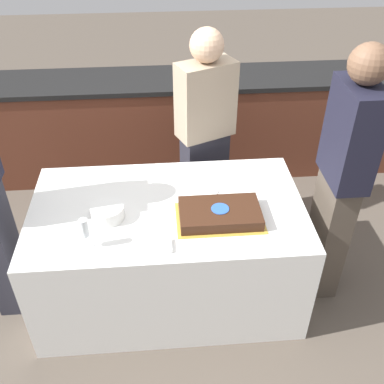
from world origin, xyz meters
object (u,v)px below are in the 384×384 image
cake (220,214)px  wine_glass (84,229)px  person_cutting_cake (205,134)px  person_seated_right (341,178)px  plate_stack (108,212)px

cake → wine_glass: 0.77m
person_cutting_cake → person_seated_right: 1.03m
cake → person_seated_right: (0.75, 0.14, 0.12)m
plate_stack → wine_glass: bearing=-111.6°
plate_stack → person_cutting_cake: 1.01m
person_seated_right → cake: bearing=-79.7°
plate_stack → person_seated_right: 1.41m
cake → person_seated_right: person_seated_right is taller
cake → person_seated_right: size_ratio=0.30×
cake → wine_glass: bearing=-166.5°
cake → wine_glass: size_ratio=2.65×
cake → plate_stack: 0.65m
plate_stack → person_cutting_cake: (0.65, 0.77, 0.05)m
wine_glass → person_seated_right: size_ratio=0.11×
plate_stack → person_cutting_cake: bearing=49.9°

